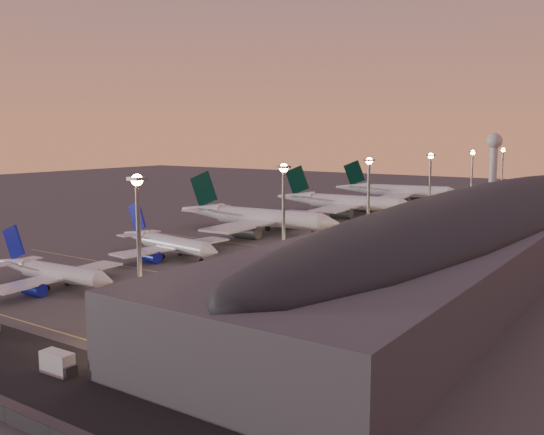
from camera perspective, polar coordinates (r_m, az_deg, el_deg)
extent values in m
plane|color=#44413F|center=(150.30, -10.47, -4.51)|extent=(700.00, 700.00, 0.00)
cylinder|color=silver|center=(132.97, -19.14, -5.00)|extent=(21.60, 5.17, 3.64)
cone|color=silver|center=(123.94, -15.39, -5.77)|extent=(3.70, 3.88, 3.64)
cone|color=silver|center=(144.87, -23.14, -3.99)|extent=(9.90, 4.33, 3.64)
cube|color=silver|center=(133.88, -19.41, -5.21)|extent=(8.40, 31.03, 0.40)
cylinder|color=#11159B|center=(137.95, -17.06, -5.25)|extent=(5.01, 3.07, 2.73)
cylinder|color=#11159B|center=(129.53, -21.48, -6.30)|extent=(5.01, 3.07, 2.73)
cube|color=#11159B|center=(143.64, -23.13, -2.17)|extent=(6.69, 1.03, 7.90)
cube|color=silver|center=(143.83, -22.88, -3.83)|extent=(4.24, 11.26, 0.25)
cylinder|color=black|center=(126.98, -16.44, -6.66)|extent=(0.31, 0.31, 1.44)
cylinder|color=black|center=(127.03, -16.43, -6.75)|extent=(1.06, 0.71, 1.02)
cylinder|color=black|center=(136.42, -18.74, -5.76)|extent=(0.31, 0.31, 1.44)
cylinder|color=black|center=(136.47, -18.74, -5.85)|extent=(1.06, 0.71, 1.02)
cylinder|color=black|center=(133.26, -20.41, -6.16)|extent=(0.31, 0.31, 1.44)
cylinder|color=black|center=(133.31, -20.41, -6.24)|extent=(1.06, 0.71, 1.02)
cylinder|color=silver|center=(158.38, -9.05, -2.52)|extent=(24.06, 7.18, 4.04)
cone|color=silver|center=(148.02, -5.71, -3.18)|extent=(4.33, 4.52, 4.04)
cone|color=silver|center=(171.92, -12.65, -1.62)|extent=(11.16, 5.44, 4.04)
cube|color=silver|center=(159.39, -9.31, -2.71)|extent=(11.38, 34.65, 0.44)
cylinder|color=#11159B|center=(163.72, -7.07, -2.88)|extent=(5.72, 3.72, 3.03)
cylinder|color=#11159B|center=(154.60, -11.30, -3.61)|extent=(5.72, 3.72, 3.03)
cube|color=#11159B|center=(170.72, -12.60, 0.09)|extent=(7.42, 1.59, 8.77)
cube|color=silver|center=(170.77, -12.40, -1.47)|extent=(5.43, 12.65, 0.28)
cylinder|color=black|center=(151.38, -6.67, -4.04)|extent=(0.36, 0.36, 1.60)
cylinder|color=black|center=(151.43, -6.66, -4.12)|extent=(1.22, 0.85, 1.13)
cylinder|color=black|center=(162.10, -8.67, -3.28)|extent=(0.36, 0.36, 1.60)
cylinder|color=black|center=(162.15, -8.67, -3.36)|extent=(1.22, 0.85, 1.13)
cylinder|color=black|center=(158.68, -10.26, -3.56)|extent=(0.36, 0.36, 1.60)
cylinder|color=black|center=(158.73, -10.26, -3.64)|extent=(1.22, 0.85, 1.13)
cylinder|color=silver|center=(195.08, -0.29, -0.03)|extent=(37.76, 7.71, 5.67)
cone|color=silver|center=(184.65, 5.47, -0.51)|extent=(6.35, 5.99, 5.67)
cone|color=silver|center=(210.48, -6.60, 0.69)|extent=(17.22, 6.59, 5.67)
cube|color=silver|center=(196.17, -0.74, -0.28)|extent=(13.87, 55.33, 0.62)
cylinder|color=#5B5E63|center=(206.03, 1.34, -0.43)|extent=(8.69, 4.71, 4.25)
cylinder|color=#5B5E63|center=(185.81, -2.40, -1.34)|extent=(8.69, 4.71, 4.25)
cube|color=black|center=(209.18, -6.45, 2.67)|extent=(11.22, 1.46, 12.59)
cube|color=silver|center=(209.12, -6.16, 0.89)|extent=(7.12, 20.04, 0.40)
cylinder|color=black|center=(187.95, 3.80, -1.57)|extent=(0.48, 0.48, 2.27)
cylinder|color=black|center=(188.00, 3.80, -1.68)|extent=(1.64, 1.08, 1.59)
cylinder|color=black|center=(200.57, -0.42, -0.96)|extent=(0.48, 0.48, 2.27)
cylinder|color=black|center=(200.62, -0.42, -1.06)|extent=(1.64, 1.08, 1.59)
cylinder|color=black|center=(193.96, -1.66, -1.27)|extent=(0.48, 0.48, 2.27)
cylinder|color=black|center=(194.01, -1.66, -1.36)|extent=(1.64, 1.08, 1.59)
cylinder|color=silver|center=(242.31, 7.81, 1.42)|extent=(37.16, 8.40, 5.57)
cone|color=silver|center=(235.06, 12.63, 1.10)|extent=(6.35, 6.01, 5.57)
cone|color=silver|center=(253.56, 2.21, 1.92)|extent=(17.02, 6.84, 5.57)
cube|color=silver|center=(243.10, 7.41, 1.21)|extent=(14.82, 54.52, 0.61)
cylinder|color=#5B5E63|center=(253.78, 8.69, 1.04)|extent=(8.62, 4.81, 4.18)
cylinder|color=#5B5E63|center=(232.05, 6.54, 0.45)|extent=(8.62, 4.81, 4.18)
cube|color=black|center=(252.53, 2.39, 3.54)|extent=(11.02, 1.68, 12.36)
cube|color=silver|center=(252.54, 2.62, 2.09)|extent=(7.42, 19.79, 0.39)
cylinder|color=black|center=(237.37, 11.24, 0.26)|extent=(0.48, 0.48, 2.23)
cylinder|color=black|center=(237.41, 11.24, 0.18)|extent=(1.63, 1.09, 1.56)
cylinder|color=black|center=(247.47, 7.50, 0.65)|extent=(0.48, 0.48, 2.23)
cylinder|color=black|center=(247.52, 7.50, 0.57)|extent=(1.63, 1.09, 1.56)
cylinder|color=black|center=(240.35, 6.78, 0.45)|extent=(0.48, 0.48, 2.23)
cylinder|color=black|center=(240.40, 6.78, 0.37)|extent=(1.63, 1.09, 1.56)
cylinder|color=silver|center=(294.42, 12.63, 2.44)|extent=(37.76, 12.04, 5.65)
cone|color=silver|center=(290.71, 16.81, 2.23)|extent=(6.91, 6.61, 5.65)
cone|color=silver|center=(301.13, 7.58, 2.81)|extent=(17.59, 8.49, 5.65)
cube|color=silver|center=(294.89, 12.28, 2.27)|extent=(20.15, 55.64, 0.62)
cylinder|color=#5B5E63|center=(306.51, 12.97, 2.09)|extent=(9.04, 5.63, 4.24)
cylinder|color=#5B5E63|center=(283.15, 11.98, 1.66)|extent=(9.04, 5.63, 4.24)
cube|color=black|center=(300.34, 7.76, 4.19)|extent=(11.12, 2.77, 12.53)
cube|color=silver|center=(300.46, 7.95, 2.96)|extent=(9.34, 20.40, 0.40)
cylinder|color=black|center=(291.97, 15.61, 1.52)|extent=(0.52, 0.52, 2.26)
cylinder|color=black|center=(292.00, 15.61, 1.45)|extent=(1.73, 1.25, 1.58)
cylinder|color=black|center=(299.28, 12.20, 1.78)|extent=(0.52, 0.52, 2.26)
cylinder|color=black|center=(299.31, 12.20, 1.71)|extent=(1.73, 1.25, 1.58)
cylinder|color=black|center=(291.60, 11.86, 1.63)|extent=(0.52, 0.52, 2.26)
cylinder|color=black|center=(291.64, 11.86, 1.56)|extent=(1.73, 1.25, 1.58)
cube|color=#48494D|center=(182.67, 20.85, -0.80)|extent=(40.00, 255.00, 12.00)
ellipsoid|color=black|center=(181.92, 20.94, 1.07)|extent=(39.00, 253.00, 10.92)
cube|color=#FFC76A|center=(188.53, 14.87, -0.60)|extent=(0.40, 244.80, 8.00)
cube|color=#5B5E63|center=(105.26, -8.98, -7.30)|extent=(16.00, 3.20, 3.00)
cylinder|color=slate|center=(111.36, -11.97, -7.76)|extent=(0.70, 0.70, 4.40)
cube|color=#5B5E63|center=(136.17, 2.71, -3.74)|extent=(16.00, 3.20, 3.00)
cylinder|color=slate|center=(140.94, -0.06, -4.29)|extent=(0.70, 0.70, 4.40)
cube|color=#5B5E63|center=(175.40, 10.52, -1.25)|extent=(16.00, 3.20, 3.00)
cylinder|color=slate|center=(179.12, 8.17, -1.76)|extent=(0.70, 0.70, 4.40)
cube|color=#5B5E63|center=(228.16, 16.40, 0.64)|extent=(16.00, 3.20, 3.00)
cylinder|color=slate|center=(231.04, 14.50, 0.22)|extent=(0.70, 0.70, 4.40)
cube|color=#5B5E63|center=(281.61, 19.99, 1.80)|extent=(16.00, 3.20, 3.00)
cylinder|color=slate|center=(283.95, 18.41, 1.45)|extent=(0.70, 0.70, 4.40)
cylinder|color=slate|center=(95.20, -12.37, -4.05)|extent=(0.70, 0.70, 25.00)
cube|color=slate|center=(93.46, -12.60, 3.59)|extent=(2.20, 2.20, 0.50)
sphere|color=#F9AE61|center=(93.47, -12.59, 3.47)|extent=(1.80, 1.80, 1.80)
cylinder|color=slate|center=(125.40, 1.09, -1.02)|extent=(0.70, 0.70, 25.00)
cube|color=slate|center=(124.08, 1.11, 4.78)|extent=(2.20, 2.20, 0.50)
sphere|color=#F9AE61|center=(124.10, 1.11, 4.69)|extent=(1.80, 1.80, 1.80)
cylinder|color=slate|center=(159.97, 9.04, 0.81)|extent=(0.70, 0.70, 25.00)
cube|color=slate|center=(158.93, 9.14, 5.36)|extent=(2.20, 2.20, 0.50)
sphere|color=#F9AE61|center=(158.94, 9.14, 5.28)|extent=(1.80, 1.80, 1.80)
cylinder|color=slate|center=(201.27, 14.60, 2.08)|extent=(0.70, 0.70, 25.00)
cube|color=slate|center=(200.45, 14.73, 5.69)|extent=(2.20, 2.20, 0.50)
sphere|color=#F9AE61|center=(200.46, 14.73, 5.64)|extent=(1.80, 1.80, 1.80)
cylinder|color=slate|center=(243.89, 18.25, 2.90)|extent=(0.70, 0.70, 25.00)
cube|color=slate|center=(243.21, 18.38, 5.88)|extent=(2.20, 2.20, 0.50)
sphere|color=#F9AE61|center=(243.22, 18.38, 5.84)|extent=(1.80, 1.80, 1.80)
cylinder|color=slate|center=(287.23, 20.81, 3.47)|extent=(0.70, 0.70, 25.00)
cube|color=slate|center=(286.66, 20.94, 6.00)|extent=(2.20, 2.20, 0.50)
sphere|color=#F9AE61|center=(286.66, 20.93, 5.96)|extent=(1.80, 1.80, 1.80)
cylinder|color=silver|center=(375.83, 20.10, 4.49)|extent=(4.40, 4.40, 26.00)
sphere|color=silver|center=(375.38, 20.21, 6.78)|extent=(9.00, 9.00, 9.00)
cube|color=#D8C659|center=(146.91, -11.85, -4.83)|extent=(90.00, 0.36, 0.00)
cube|color=#D8C659|center=(176.19, -2.39, -2.57)|extent=(90.00, 0.36, 0.00)
cube|color=#D8C659|center=(213.34, 4.91, -0.76)|extent=(90.00, 0.36, 0.00)
cube|color=#D8C659|center=(262.11, 10.89, 0.73)|extent=(90.00, 0.36, 0.00)
cylinder|color=#2D2D30|center=(76.48, -23.89, -16.62)|extent=(0.12, 0.12, 2.00)
cylinder|color=#2D2D30|center=(70.32, -20.28, -18.66)|extent=(0.12, 0.12, 2.00)
cube|color=orange|center=(105.43, -11.68, -9.60)|extent=(2.44, 1.76, 1.03)
cube|color=#5B5E63|center=(106.45, -12.41, -9.53)|extent=(1.49, 1.42, 0.75)
cylinder|color=black|center=(105.58, -11.07, -9.73)|extent=(0.43, 0.24, 0.41)
cylinder|color=black|center=(104.51, -11.53, -9.93)|extent=(0.43, 0.24, 0.41)
cylinder|color=black|center=(106.54, -11.81, -9.59)|extent=(0.43, 0.24, 0.41)
cylinder|color=black|center=(105.48, -12.27, -9.78)|extent=(0.43, 0.24, 0.41)
cube|color=orange|center=(115.22, -15.19, -8.20)|extent=(2.42, 1.62, 1.06)
cube|color=#5B5E63|center=(116.46, -15.79, -8.12)|extent=(1.44, 1.35, 0.77)
cylinder|color=black|center=(115.20, -14.62, -8.34)|extent=(0.44, 0.21, 0.42)
cylinder|color=black|center=(114.22, -15.13, -8.50)|extent=(0.44, 0.21, 0.42)
cylinder|color=black|center=(116.39, -15.23, -8.20)|extent=(0.44, 0.21, 0.42)
cylinder|color=black|center=(115.42, -15.74, -8.35)|extent=(0.44, 0.21, 0.42)
cube|color=silver|center=(88.08, -19.56, -12.76)|extent=(4.93, 2.29, 3.00)
cube|color=#5B5E63|center=(86.75, -18.65, -13.54)|extent=(1.66, 2.00, 1.59)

